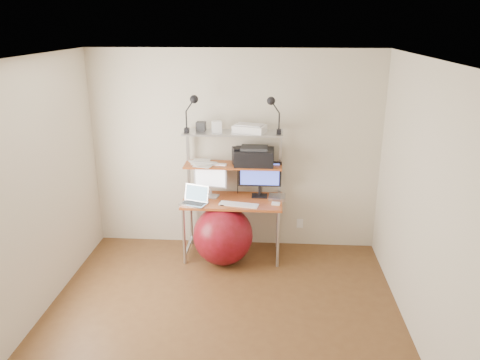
% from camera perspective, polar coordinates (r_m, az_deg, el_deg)
% --- Properties ---
extents(room, '(3.60, 3.60, 3.60)m').
position_cam_1_polar(room, '(4.15, -2.64, -3.07)').
color(room, brown).
rests_on(room, ground).
extents(computer_desk, '(1.20, 0.60, 1.57)m').
position_cam_1_polar(computer_desk, '(5.65, -0.89, -0.17)').
color(computer_desk, '#BF6125').
rests_on(computer_desk, ground).
extents(desktop, '(1.20, 0.60, 0.00)m').
position_cam_1_polar(desktop, '(5.67, -0.93, -2.43)').
color(desktop, '#BF6125').
rests_on(desktop, computer_desk).
extents(mid_shelf, '(1.18, 0.34, 0.00)m').
position_cam_1_polar(mid_shelf, '(5.66, -0.85, 1.93)').
color(mid_shelf, '#BF6125').
rests_on(mid_shelf, computer_desk).
extents(top_shelf, '(1.18, 0.34, 0.00)m').
position_cam_1_polar(top_shelf, '(5.55, -0.87, 5.88)').
color(top_shelf, '#B2B3B7').
rests_on(top_shelf, computer_desk).
extents(floor, '(3.60, 3.60, 0.00)m').
position_cam_1_polar(floor, '(4.76, -2.41, -17.18)').
color(floor, brown).
rests_on(floor, ground).
extents(wall_outlet, '(0.08, 0.01, 0.12)m').
position_cam_1_polar(wall_outlet, '(6.15, 7.31, -5.27)').
color(wall_outlet, white).
rests_on(wall_outlet, room).
extents(monitor_silver, '(0.42, 0.18, 0.47)m').
position_cam_1_polar(monitor_silver, '(5.71, -3.64, 0.35)').
color(monitor_silver, silver).
rests_on(monitor_silver, desktop).
extents(monitor_black, '(0.52, 0.15, 0.52)m').
position_cam_1_polar(monitor_black, '(5.71, 2.43, 0.52)').
color(monitor_black, black).
rests_on(monitor_black, desktop).
extents(laptop, '(0.37, 0.33, 0.27)m').
position_cam_1_polar(laptop, '(5.58, -5.48, -2.38)').
color(laptop, silver).
rests_on(laptop, desktop).
extents(keyboard, '(0.48, 0.22, 0.01)m').
position_cam_1_polar(keyboard, '(5.51, -0.16, -3.01)').
color(keyboard, white).
rests_on(keyboard, desktop).
extents(mouse, '(0.10, 0.07, 0.03)m').
position_cam_1_polar(mouse, '(5.53, 4.39, -2.89)').
color(mouse, white).
rests_on(mouse, desktop).
extents(mac_mini, '(0.21, 0.21, 0.04)m').
position_cam_1_polar(mac_mini, '(5.71, 4.54, -2.11)').
color(mac_mini, silver).
rests_on(mac_mini, desktop).
extents(phone, '(0.10, 0.15, 0.01)m').
position_cam_1_polar(phone, '(5.55, -2.07, -2.84)').
color(phone, black).
rests_on(phone, desktop).
extents(printer, '(0.47, 0.33, 0.22)m').
position_cam_1_polar(printer, '(5.62, 1.75, 2.91)').
color(printer, black).
rests_on(printer, mid_shelf).
extents(nas_cube, '(0.18, 0.18, 0.21)m').
position_cam_1_polar(nas_cube, '(5.63, -0.16, 2.95)').
color(nas_cube, black).
rests_on(nas_cube, mid_shelf).
extents(red_box, '(0.21, 0.16, 0.05)m').
position_cam_1_polar(red_box, '(5.59, 0.52, 2.01)').
color(red_box, red).
rests_on(red_box, mid_shelf).
extents(scanner, '(0.42, 0.33, 0.10)m').
position_cam_1_polar(scanner, '(5.53, 1.18, 6.31)').
color(scanner, white).
rests_on(scanner, top_shelf).
extents(box_white, '(0.13, 0.12, 0.13)m').
position_cam_1_polar(box_white, '(5.53, -2.86, 6.51)').
color(box_white, white).
rests_on(box_white, top_shelf).
extents(box_grey, '(0.11, 0.11, 0.11)m').
position_cam_1_polar(box_grey, '(5.63, -4.78, 6.55)').
color(box_grey, '#2F2F32').
rests_on(box_grey, top_shelf).
extents(clip_lamp_left, '(0.18, 0.10, 0.44)m').
position_cam_1_polar(clip_lamp_left, '(5.48, -5.82, 9.04)').
color(clip_lamp_left, black).
rests_on(clip_lamp_left, top_shelf).
extents(clip_lamp_right, '(0.17, 0.10, 0.43)m').
position_cam_1_polar(clip_lamp_right, '(5.40, 4.01, 8.87)').
color(clip_lamp_right, black).
rests_on(clip_lamp_right, top_shelf).
extents(exercise_ball, '(0.72, 0.72, 0.72)m').
position_cam_1_polar(exercise_ball, '(5.65, -2.09, -6.75)').
color(exercise_ball, maroon).
rests_on(exercise_ball, floor).
extents(paper_stack, '(0.37, 0.41, 0.02)m').
position_cam_1_polar(paper_stack, '(5.70, -4.69, 2.10)').
color(paper_stack, white).
rests_on(paper_stack, mid_shelf).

